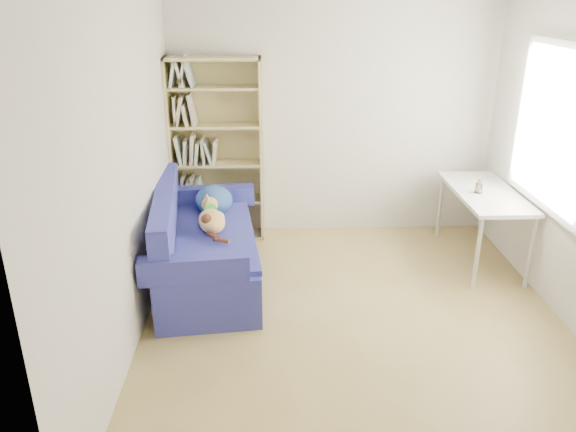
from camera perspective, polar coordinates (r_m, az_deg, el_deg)
The scene contains 6 objects.
ground at distance 4.83m, azimuth 6.74°, elevation -10.59°, with size 4.00×4.00×0.00m, color olive.
room_shell at distance 4.24m, azimuth 9.00°, elevation 8.74°, with size 3.54×4.04×2.62m.
sofa at distance 5.34m, azimuth -8.70°, elevation -3.07°, with size 1.06×1.93×0.91m.
bookshelf at distance 6.11m, azimuth -7.21°, elevation 5.82°, with size 0.98×0.31×1.96m.
desk at distance 5.88m, azimuth 19.39°, elevation 1.79°, with size 0.59×1.29×0.75m.
pen_cup at distance 5.76m, azimuth 18.81°, elevation 2.76°, with size 0.08×0.08×0.15m.
Camera 1 is at (-0.70, -4.01, 2.59)m, focal length 35.00 mm.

